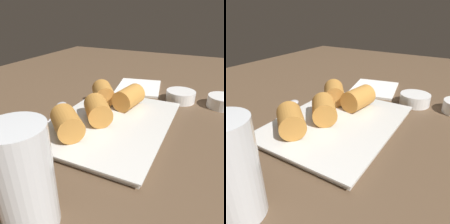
# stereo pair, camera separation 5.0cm
# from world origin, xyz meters

# --- Properties ---
(table_surface) EXTENTS (1.80, 1.40, 0.02)m
(table_surface) POSITION_xyz_m (0.00, 0.00, 0.01)
(table_surface) COLOR brown
(table_surface) RESTS_ON ground
(serving_plate) EXTENTS (0.32, 0.24, 0.01)m
(serving_plate) POSITION_xyz_m (0.01, -0.01, 0.03)
(serving_plate) COLOR silver
(serving_plate) RESTS_ON table_surface
(roll_front_left) EXTENTS (0.09, 0.06, 0.05)m
(roll_front_left) POSITION_xyz_m (-0.07, 0.00, 0.06)
(roll_front_left) COLOR #C68438
(roll_front_left) RESTS_ON serving_plate
(roll_front_right) EXTENTS (0.09, 0.09, 0.05)m
(roll_front_right) POSITION_xyz_m (0.02, -0.04, 0.06)
(roll_front_right) COLOR #C68438
(roll_front_right) RESTS_ON serving_plate
(roll_back_left) EXTENTS (0.09, 0.09, 0.05)m
(roll_back_left) POSITION_xyz_m (0.10, -0.06, 0.06)
(roll_back_left) COLOR #C68438
(roll_back_left) RESTS_ON serving_plate
(roll_back_right) EXTENTS (0.09, 0.09, 0.05)m
(roll_back_right) POSITION_xyz_m (-0.07, -0.07, 0.06)
(roll_back_right) COLOR #C68438
(roll_back_right) RESTS_ON serving_plate
(dipping_bowl_near) EXTENTS (0.08, 0.08, 0.03)m
(dipping_bowl_near) POSITION_xyz_m (-0.20, 0.10, 0.04)
(dipping_bowl_near) COLOR white
(dipping_bowl_near) RESTS_ON table_surface
(spoon) EXTENTS (0.18, 0.07, 0.01)m
(spoon) POSITION_xyz_m (-0.00, -0.17, 0.03)
(spoon) COLOR silver
(spoon) RESTS_ON table_surface
(napkin) EXTENTS (0.18, 0.16, 0.01)m
(napkin) POSITION_xyz_m (-0.26, -0.04, 0.02)
(napkin) COLOR white
(napkin) RESTS_ON table_surface
(drinking_glass) EXTENTS (0.07, 0.07, 0.13)m
(drinking_glass) POSITION_xyz_m (0.27, 0.01, 0.09)
(drinking_glass) COLOR silver
(drinking_glass) RESTS_ON table_surface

